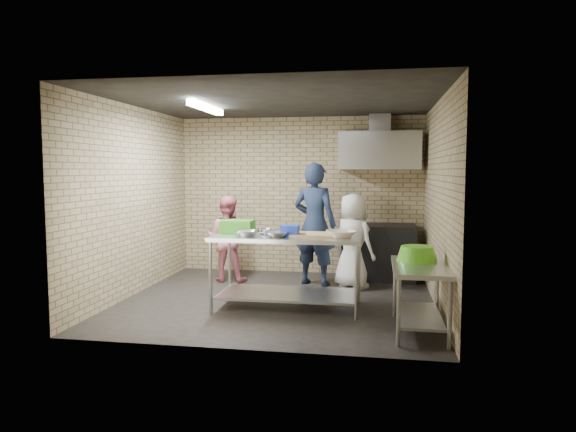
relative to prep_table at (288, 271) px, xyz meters
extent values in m
plane|color=black|center=(-0.19, 0.35, -0.48)|extent=(4.20, 4.20, 0.00)
plane|color=black|center=(-0.19, 0.35, 2.22)|extent=(4.20, 4.20, 0.00)
cube|color=tan|center=(-0.19, 2.35, 0.87)|extent=(4.20, 0.06, 2.70)
cube|color=tan|center=(-0.19, -1.65, 0.87)|extent=(4.20, 0.06, 2.70)
cube|color=tan|center=(-2.29, 0.35, 0.87)|extent=(0.06, 4.00, 2.70)
cube|color=tan|center=(1.91, 0.35, 0.87)|extent=(0.06, 4.00, 2.70)
cube|color=silver|center=(0.00, 0.00, 0.00)|extent=(1.91, 0.95, 0.95)
cube|color=silver|center=(1.61, -0.75, -0.10)|extent=(0.60, 1.20, 0.75)
cube|color=black|center=(1.16, 2.00, -0.03)|extent=(1.20, 0.70, 0.90)
cube|color=silver|center=(1.16, 2.05, 1.62)|extent=(1.30, 0.60, 0.60)
cube|color=#A5A8AD|center=(1.16, 2.20, 2.07)|extent=(0.35, 0.30, 0.30)
cube|color=#3F2B19|center=(1.46, 2.24, 1.44)|extent=(0.80, 0.20, 0.04)
cube|color=white|center=(-1.19, 0.35, 2.16)|extent=(0.10, 1.25, 0.08)
cube|color=#34971C|center=(-0.70, 0.12, 0.56)|extent=(0.42, 0.32, 0.17)
cube|color=#1938BD|center=(0.05, -0.10, 0.55)|extent=(0.21, 0.21, 0.14)
cube|color=#D3B979|center=(0.35, -0.02, 0.49)|extent=(0.58, 0.44, 0.03)
imported|color=silver|center=(-0.50, -0.20, 0.51)|extent=(0.37, 0.37, 0.07)
imported|color=silver|center=(-0.30, 0.05, 0.51)|extent=(0.29, 0.29, 0.07)
imported|color=#A9ABAF|center=(-0.10, -0.22, 0.51)|extent=(0.35, 0.35, 0.07)
imported|color=#F0E2C0|center=(0.70, -0.15, 0.52)|extent=(0.46, 0.46, 0.09)
cylinder|color=#B22619|center=(1.21, 2.24, 1.55)|extent=(0.07, 0.07, 0.18)
cylinder|color=green|center=(1.61, 2.24, 1.54)|extent=(0.06, 0.06, 0.15)
imported|color=#141A32|center=(0.18, 1.42, 0.48)|extent=(0.80, 0.64, 1.90)
imported|color=#DD7584|center=(-1.24, 1.45, 0.21)|extent=(0.68, 0.53, 1.38)
imported|color=white|center=(0.78, 1.28, 0.24)|extent=(0.84, 0.79, 1.44)
camera|label=1|loc=(1.12, -6.52, 1.31)|focal=32.24mm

